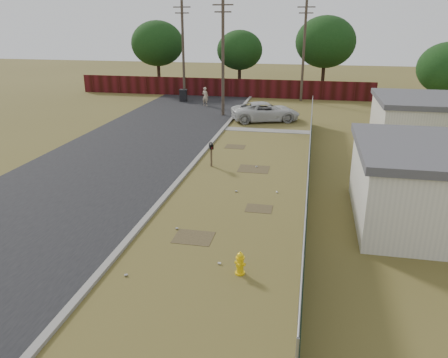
% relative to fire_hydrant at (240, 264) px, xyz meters
% --- Properties ---
extents(ground, '(120.00, 120.00, 0.00)m').
position_rel_fire_hydrant_xyz_m(ground, '(-1.23, 7.01, -0.36)').
color(ground, brown).
rests_on(ground, ground).
extents(street, '(15.10, 60.00, 0.12)m').
position_rel_fire_hydrant_xyz_m(street, '(-7.99, 15.06, -0.34)').
color(street, black).
rests_on(street, ground).
extents(chainlink_fence, '(0.10, 27.06, 2.02)m').
position_rel_fire_hydrant_xyz_m(chainlink_fence, '(1.89, 8.04, 0.44)').
color(chainlink_fence, gray).
rests_on(chainlink_fence, ground).
extents(privacy_fence, '(30.00, 0.12, 1.80)m').
position_rel_fire_hydrant_xyz_m(privacy_fence, '(-7.23, 32.01, 0.54)').
color(privacy_fence, '#480F13').
rests_on(privacy_fence, ground).
extents(utility_poles, '(12.60, 8.24, 9.00)m').
position_rel_fire_hydrant_xyz_m(utility_poles, '(-4.90, 27.68, 4.34)').
color(utility_poles, '#483C30').
rests_on(utility_poles, ground).
extents(horizon_trees, '(33.32, 31.94, 7.78)m').
position_rel_fire_hydrant_xyz_m(horizon_trees, '(-0.39, 30.57, 4.27)').
color(horizon_trees, black).
rests_on(horizon_trees, ground).
extents(fire_hydrant, '(0.38, 0.38, 0.77)m').
position_rel_fire_hydrant_xyz_m(fire_hydrant, '(0.00, 0.00, 0.00)').
color(fire_hydrant, yellow).
rests_on(fire_hydrant, ground).
extents(mailbox, '(0.36, 0.55, 1.29)m').
position_rel_fire_hydrant_xyz_m(mailbox, '(-3.22, 10.04, 0.66)').
color(mailbox, brown).
rests_on(mailbox, ground).
extents(pickup_truck, '(5.70, 3.99, 1.44)m').
position_rel_fire_hydrant_xyz_m(pickup_truck, '(-1.62, 21.63, 0.36)').
color(pickup_truck, silver).
rests_on(pickup_truck, ground).
extents(pedestrian, '(0.72, 0.60, 1.69)m').
position_rel_fire_hydrant_xyz_m(pedestrian, '(-7.61, 26.68, 0.49)').
color(pedestrian, '#BEA88C').
rests_on(pedestrian, ground).
extents(trash_bin, '(0.81, 0.81, 1.11)m').
position_rel_fire_hydrant_xyz_m(trash_bin, '(-10.23, 28.61, 0.21)').
color(trash_bin, black).
rests_on(trash_bin, ground).
extents(scattered_litter, '(4.07, 11.27, 0.07)m').
position_rel_fire_hydrant_xyz_m(scattered_litter, '(-1.42, 4.34, -0.32)').
color(scattered_litter, beige).
rests_on(scattered_litter, ground).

